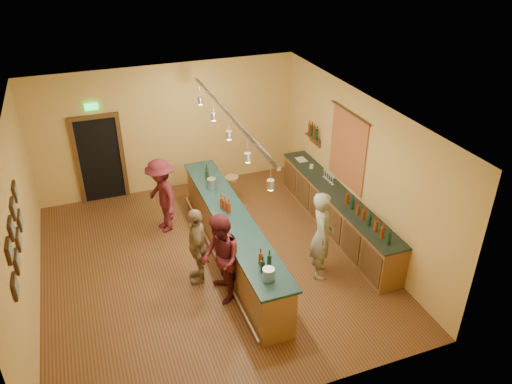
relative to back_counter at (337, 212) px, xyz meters
name	(u,v)px	position (x,y,z in m)	size (l,w,h in m)	color
floor	(210,263)	(-2.97, -0.18, -0.49)	(7.00, 7.00, 0.00)	#502B17
ceiling	(202,114)	(-2.97, -0.18, 2.71)	(6.50, 7.00, 0.02)	silver
wall_back	(168,129)	(-2.97, 3.32, 1.11)	(6.50, 0.02, 3.20)	gold
wall_front	(278,319)	(-2.97, -3.68, 1.11)	(6.50, 0.02, 3.20)	gold
wall_left	(20,228)	(-6.22, -0.18, 1.11)	(0.02, 7.00, 3.20)	gold
wall_right	(357,168)	(0.28, -0.18, 1.11)	(0.02, 7.00, 3.20)	gold
doorway	(100,157)	(-4.67, 3.30, 0.64)	(1.15, 0.09, 2.48)	black
tapestry	(348,150)	(0.26, 0.22, 1.36)	(0.03, 1.40, 1.60)	maroon
bottle_shelf	(313,133)	(0.20, 1.72, 1.18)	(0.17, 0.55, 0.54)	#4A3216
picture_grid	(16,234)	(-6.18, -0.93, 1.46)	(0.06, 2.20, 0.70)	#382111
back_counter	(337,212)	(0.00, 0.00, 0.00)	(0.60, 4.55, 1.27)	brown
tasting_bar	(232,234)	(-2.49, -0.18, 0.12)	(0.73, 5.10, 1.38)	brown
pendant_track	(229,123)	(-2.49, -0.18, 2.50)	(0.11, 4.60, 0.50)	silver
bartender	(322,235)	(-1.03, -1.25, 0.42)	(0.66, 0.43, 1.81)	gray
customer_a	(221,259)	(-3.04, -1.24, 0.38)	(0.84, 0.66, 1.74)	#59191E
customer_b	(197,245)	(-3.30, -0.58, 0.30)	(0.92, 0.39, 1.58)	#997A51
customer_c	(162,196)	(-3.57, 1.40, 0.37)	(1.11, 0.64, 1.71)	#59191E
bar_stool	(232,182)	(-1.78, 2.02, 0.06)	(0.33, 0.33, 0.69)	#A77B4B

